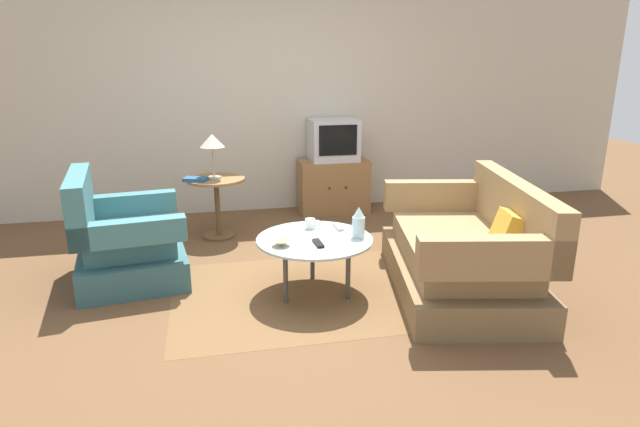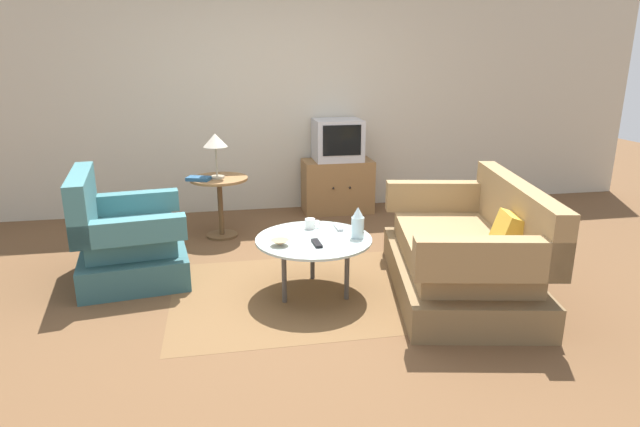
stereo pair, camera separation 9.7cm
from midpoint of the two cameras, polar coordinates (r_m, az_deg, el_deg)
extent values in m
plane|color=brown|center=(4.12, -1.04, -8.31)|extent=(16.00, 16.00, 0.00)
cube|color=#BCB29E|center=(6.14, -4.98, 12.92)|extent=(9.00, 0.12, 2.70)
cube|color=brown|center=(4.10, 0.03, -8.44)|extent=(2.13, 1.50, 0.00)
cube|color=#325C60|center=(4.59, -18.66, -4.90)|extent=(0.93, 1.05, 0.24)
cube|color=#3D7075|center=(4.53, -18.90, -2.42)|extent=(0.75, 0.76, 0.18)
cube|color=#3D7075|center=(4.46, -23.55, 1.10)|extent=(0.27, 0.96, 0.46)
cube|color=#3D7075|center=(4.08, -19.10, -1.80)|extent=(0.82, 0.25, 0.18)
cube|color=#3D7075|center=(4.87, -19.12, 1.07)|extent=(0.82, 0.25, 0.18)
cube|color=brown|center=(4.23, 15.07, -6.43)|extent=(1.24, 1.80, 0.24)
cube|color=#93754C|center=(4.16, 15.28, -3.76)|extent=(1.05, 1.50, 0.18)
cube|color=#93754C|center=(4.19, 20.88, 0.25)|extent=(0.46, 1.64, 0.43)
cube|color=#93754C|center=(4.79, 13.30, 1.82)|extent=(0.95, 0.32, 0.26)
cube|color=#93754C|center=(3.41, 18.63, -4.66)|extent=(0.95, 0.32, 0.26)
cube|color=gold|center=(3.95, 20.05, -1.87)|extent=(0.24, 0.29, 0.28)
cylinder|color=#B2C6C1|center=(3.94, 0.03, -2.78)|extent=(0.86, 0.86, 0.02)
cylinder|color=#4C4742|center=(4.26, -0.16, -4.37)|extent=(0.04, 0.04, 0.42)
cylinder|color=#4C4742|center=(3.87, -3.14, -6.64)|extent=(0.04, 0.04, 0.42)
cylinder|color=#4C4742|center=(3.92, 3.61, -6.34)|extent=(0.04, 0.04, 0.42)
cylinder|color=olive|center=(5.25, -10.26, 3.67)|extent=(0.56, 0.56, 0.02)
cylinder|color=brown|center=(5.32, -10.09, 0.52)|extent=(0.05, 0.05, 0.57)
cylinder|color=brown|center=(5.40, -9.95, -2.29)|extent=(0.31, 0.31, 0.02)
cube|color=olive|center=(6.11, 2.33, 2.97)|extent=(0.78, 0.42, 0.60)
sphere|color=black|center=(5.87, 1.92, 2.72)|extent=(0.02, 0.02, 0.02)
sphere|color=black|center=(5.91, 3.70, 2.79)|extent=(0.02, 0.02, 0.02)
cube|color=#B7B7BC|center=(6.02, 2.36, 7.89)|extent=(0.53, 0.44, 0.46)
cube|color=black|center=(5.80, 2.86, 7.83)|extent=(0.42, 0.01, 0.33)
cylinder|color=#9E937A|center=(5.22, -10.44, 3.86)|extent=(0.14, 0.14, 0.02)
cylinder|color=#9E937A|center=(5.19, -10.52, 5.51)|extent=(0.02, 0.02, 0.29)
cone|color=beige|center=(5.16, -10.64, 7.73)|extent=(0.23, 0.23, 0.12)
cylinder|color=silver|center=(3.93, 4.77, -1.51)|extent=(0.09, 0.09, 0.16)
cone|color=silver|center=(3.90, 4.81, 0.14)|extent=(0.09, 0.09, 0.08)
cylinder|color=white|center=(4.14, -0.40, -1.10)|extent=(0.08, 0.08, 0.08)
torus|color=white|center=(4.15, 0.33, -1.06)|extent=(0.06, 0.01, 0.06)
cone|color=tan|center=(3.78, -3.58, -3.15)|extent=(0.13, 0.13, 0.04)
cube|color=black|center=(3.80, 0.39, -3.21)|extent=(0.06, 0.17, 0.02)
cube|color=#B2B2B7|center=(4.15, 2.66, -1.49)|extent=(0.05, 0.16, 0.02)
cube|color=navy|center=(5.16, -12.36, 3.68)|extent=(0.24, 0.19, 0.03)
camera|label=1|loc=(0.05, -89.33, 0.20)|focal=29.86mm
camera|label=2|loc=(0.05, 90.67, -0.20)|focal=29.86mm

